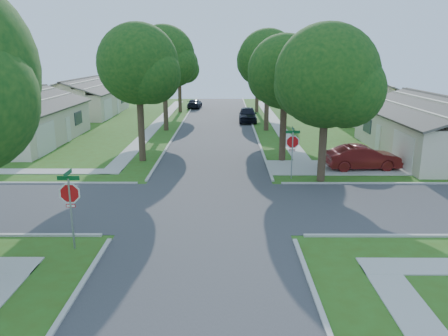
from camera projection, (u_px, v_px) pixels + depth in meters
name	position (u px, v px, depth m)	size (l,w,h in m)	color
ground	(207.00, 206.00, 20.73)	(100.00, 100.00, 0.00)	#355316
road_ns	(207.00, 206.00, 20.73)	(7.00, 100.00, 0.02)	#333335
sidewalk_ne	(275.00, 122.00, 45.84)	(1.20, 40.00, 0.04)	#9E9B91
sidewalk_nw	(159.00, 122.00, 45.89)	(1.20, 40.00, 0.04)	#9E9B91
driveway	(336.00, 167.00, 27.56)	(8.80, 3.60, 0.05)	#9E9B91
stop_sign_sw	(70.00, 196.00, 15.69)	(1.05, 0.80, 2.98)	gray
stop_sign_ne	(292.00, 144.00, 24.74)	(1.05, 0.80, 2.98)	gray
tree_e_near	(286.00, 75.00, 27.98)	(4.97, 4.80, 8.28)	#38281C
tree_e_mid	(268.00, 62.00, 39.43)	(5.59, 5.40, 9.21)	#38281C
tree_e_far	(258.00, 62.00, 52.06)	(5.17, 5.00, 8.72)	#38281C
tree_w_near	(139.00, 68.00, 27.90)	(5.38, 5.20, 8.97)	#38281C
tree_w_mid	(165.00, 59.00, 39.41)	(5.80, 5.60, 9.56)	#38281C
tree_w_far	(180.00, 66.00, 52.22)	(4.76, 4.60, 8.04)	#38281C
tree_ne_corner	(328.00, 81.00, 23.34)	(5.80, 5.60, 8.66)	#38281C
house_ne_near	(438.00, 133.00, 30.91)	(8.42, 13.60, 4.23)	beige
house_ne_far	(362.00, 104.00, 48.31)	(8.42, 13.60, 4.23)	beige
house_nw_near	(15.00, 124.00, 34.91)	(8.42, 13.60, 4.23)	beige
house_nw_far	(82.00, 101.00, 51.35)	(8.42, 13.60, 4.23)	beige
car_driveway	(362.00, 157.00, 27.09)	(1.59, 4.56, 1.50)	#571212
car_curb_east	(248.00, 115.00, 45.71)	(1.84, 4.58, 1.56)	black
car_curb_west	(195.00, 104.00, 57.36)	(1.65, 4.06, 1.18)	black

